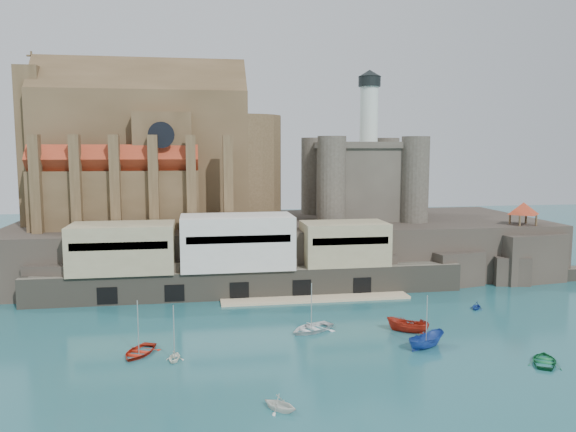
% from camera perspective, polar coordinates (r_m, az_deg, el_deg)
% --- Properties ---
extents(ground, '(300.00, 300.00, 0.00)m').
position_cam_1_polar(ground, '(72.60, 4.33, -12.23)').
color(ground, '#1A5057').
rests_on(ground, ground).
extents(promontory, '(100.00, 36.00, 10.00)m').
position_cam_1_polar(promontory, '(108.88, -0.61, -3.09)').
color(promontory, '#29231E').
rests_on(promontory, ground).
extents(quay, '(70.00, 12.00, 13.05)m').
position_cam_1_polar(quay, '(91.66, -5.28, -4.28)').
color(quay, '#5E594B').
rests_on(quay, ground).
extents(church, '(47.00, 25.93, 30.51)m').
position_cam_1_polar(church, '(108.81, -13.46, 5.83)').
color(church, '#503D25').
rests_on(church, promontory).
extents(castle_keep, '(21.20, 21.20, 29.30)m').
position_cam_1_polar(castle_keep, '(112.62, 7.48, 4.04)').
color(castle_keep, '#443E35').
rests_on(castle_keep, promontory).
extents(rock_outcrop, '(14.50, 10.50, 8.70)m').
position_cam_1_polar(rock_outcrop, '(111.09, 22.63, -3.90)').
color(rock_outcrop, '#29231E').
rests_on(rock_outcrop, ground).
extents(pavilion, '(6.40, 6.40, 5.40)m').
position_cam_1_polar(pavilion, '(110.02, 22.80, 0.58)').
color(pavilion, '#503D25').
rests_on(pavilion, rock_outcrop).
extents(boat_0, '(4.23, 2.67, 5.73)m').
position_cam_1_polar(boat_0, '(69.29, -14.90, -13.40)').
color(boat_0, red).
rests_on(boat_0, ground).
extents(boat_1, '(3.37, 3.42, 3.46)m').
position_cam_1_polar(boat_1, '(54.15, -0.83, -19.12)').
color(boat_1, white).
rests_on(boat_1, ground).
extents(boat_2, '(2.89, 2.87, 5.64)m').
position_cam_1_polar(boat_2, '(71.05, 13.83, -12.85)').
color(boat_2, '#1E429A').
rests_on(boat_2, ground).
extents(boat_3, '(3.78, 2.98, 5.31)m').
position_cam_1_polar(boat_3, '(70.70, 24.62, -13.39)').
color(boat_3, '#156737').
rests_on(boat_3, ground).
extents(boat_4, '(2.78, 2.02, 2.92)m').
position_cam_1_polar(boat_4, '(66.49, -11.45, -14.18)').
color(boat_4, white).
rests_on(boat_4, ground).
extents(boat_5, '(2.88, 2.86, 5.49)m').
position_cam_1_polar(boat_5, '(76.14, 12.05, -11.45)').
color(boat_5, '#A62513').
rests_on(boat_5, ground).
extents(boat_6, '(3.57, 4.66, 6.49)m').
position_cam_1_polar(boat_6, '(75.06, 2.38, -11.57)').
color(boat_6, white).
rests_on(boat_6, ground).
extents(boat_7, '(2.71, 2.60, 2.71)m').
position_cam_1_polar(boat_7, '(89.23, 18.59, -8.93)').
color(boat_7, '#1D439F').
rests_on(boat_7, ground).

